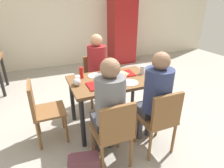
% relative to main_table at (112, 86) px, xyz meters
% --- Properties ---
extents(ground_plane, '(10.00, 10.00, 0.02)m').
position_rel_main_table_xyz_m(ground_plane, '(0.00, 0.00, -0.65)').
color(ground_plane, '#9E998E').
extents(back_wall, '(10.00, 0.10, 2.80)m').
position_rel_main_table_xyz_m(back_wall, '(0.00, 3.20, 0.76)').
color(back_wall, beige).
rests_on(back_wall, ground_plane).
extents(main_table, '(1.18, 0.76, 0.75)m').
position_rel_main_table_xyz_m(main_table, '(0.00, 0.00, 0.00)').
color(main_table, brown).
rests_on(main_table, ground_plane).
extents(chair_near_left, '(0.40, 0.40, 0.86)m').
position_rel_main_table_xyz_m(chair_near_left, '(-0.29, -0.76, -0.14)').
color(chair_near_left, brown).
rests_on(chair_near_left, ground_plane).
extents(chair_near_right, '(0.40, 0.40, 0.86)m').
position_rel_main_table_xyz_m(chair_near_right, '(0.29, -0.76, -0.14)').
color(chair_near_right, brown).
rests_on(chair_near_right, ground_plane).
extents(chair_far_side, '(0.40, 0.40, 0.86)m').
position_rel_main_table_xyz_m(chair_far_side, '(0.00, 0.76, -0.14)').
color(chair_far_side, brown).
rests_on(chair_far_side, ground_plane).
extents(chair_left_end, '(0.40, 0.40, 0.86)m').
position_rel_main_table_xyz_m(chair_left_end, '(-0.97, 0.00, -0.14)').
color(chair_left_end, brown).
rests_on(chair_left_end, ground_plane).
extents(person_in_red, '(0.32, 0.42, 1.27)m').
position_rel_main_table_xyz_m(person_in_red, '(-0.29, -0.62, 0.11)').
color(person_in_red, '#383842').
rests_on(person_in_red, ground_plane).
extents(person_in_brown_jacket, '(0.32, 0.42, 1.27)m').
position_rel_main_table_xyz_m(person_in_brown_jacket, '(0.29, -0.62, 0.11)').
color(person_in_brown_jacket, '#383842').
rests_on(person_in_brown_jacket, ground_plane).
extents(person_far_side, '(0.32, 0.42, 1.27)m').
position_rel_main_table_xyz_m(person_far_side, '(-0.00, 0.62, 0.11)').
color(person_far_side, '#383842').
rests_on(person_far_side, ground_plane).
extents(tray_red_near, '(0.36, 0.26, 0.02)m').
position_rel_main_table_xyz_m(tray_red_near, '(-0.21, -0.13, 0.11)').
color(tray_red_near, '#B21414').
rests_on(tray_red_near, main_table).
extents(tray_red_far, '(0.38, 0.29, 0.02)m').
position_rel_main_table_xyz_m(tray_red_far, '(0.21, 0.11, 0.11)').
color(tray_red_far, '#B21414').
rests_on(tray_red_far, main_table).
extents(paper_plate_center, '(0.22, 0.22, 0.01)m').
position_rel_main_table_xyz_m(paper_plate_center, '(-0.18, 0.21, 0.11)').
color(paper_plate_center, white).
rests_on(paper_plate_center, main_table).
extents(paper_plate_near_edge, '(0.22, 0.22, 0.01)m').
position_rel_main_table_xyz_m(paper_plate_near_edge, '(0.18, -0.21, 0.11)').
color(paper_plate_near_edge, white).
rests_on(paper_plate_near_edge, main_table).
extents(pizza_slice_a, '(0.24, 0.24, 0.02)m').
position_rel_main_table_xyz_m(pizza_slice_a, '(-0.19, -0.15, 0.13)').
color(pizza_slice_a, tan).
rests_on(pizza_slice_a, tray_red_near).
extents(pizza_slice_b, '(0.19, 0.24, 0.02)m').
position_rel_main_table_xyz_m(pizza_slice_b, '(0.22, 0.10, 0.13)').
color(pizza_slice_b, '#C68C47').
rests_on(pizza_slice_b, tray_red_far).
extents(plastic_cup_a, '(0.07, 0.07, 0.10)m').
position_rel_main_table_xyz_m(plastic_cup_a, '(-0.03, 0.32, 0.15)').
color(plastic_cup_a, white).
rests_on(plastic_cup_a, main_table).
extents(plastic_cup_b, '(0.07, 0.07, 0.10)m').
position_rel_main_table_xyz_m(plastic_cup_b, '(0.03, -0.32, 0.15)').
color(plastic_cup_b, white).
rests_on(plastic_cup_b, main_table).
extents(plastic_cup_c, '(0.07, 0.07, 0.10)m').
position_rel_main_table_xyz_m(plastic_cup_c, '(-0.47, 0.06, 0.15)').
color(plastic_cup_c, white).
rests_on(plastic_cup_c, main_table).
extents(soda_can, '(0.07, 0.07, 0.12)m').
position_rel_main_table_xyz_m(soda_can, '(0.50, 0.02, 0.16)').
color(soda_can, '#B7BCC6').
rests_on(soda_can, main_table).
extents(condiment_bottle, '(0.06, 0.06, 0.16)m').
position_rel_main_table_xyz_m(condiment_bottle, '(-0.38, 0.21, 0.18)').
color(condiment_bottle, red).
rests_on(condiment_bottle, main_table).
extents(foil_bundle, '(0.10, 0.10, 0.10)m').
position_rel_main_table_xyz_m(foil_bundle, '(-0.50, -0.02, 0.15)').
color(foil_bundle, silver).
rests_on(foil_bundle, main_table).
extents(handbag, '(0.35, 0.23, 0.28)m').
position_rel_main_table_xyz_m(handbag, '(-0.64, -0.78, -0.50)').
color(handbag, '#592D38').
rests_on(handbag, ground_plane).
extents(drink_fridge, '(0.70, 0.60, 1.90)m').
position_rel_main_table_xyz_m(drink_fridge, '(1.50, 2.85, 0.31)').
color(drink_fridge, maroon).
rests_on(drink_fridge, ground_plane).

